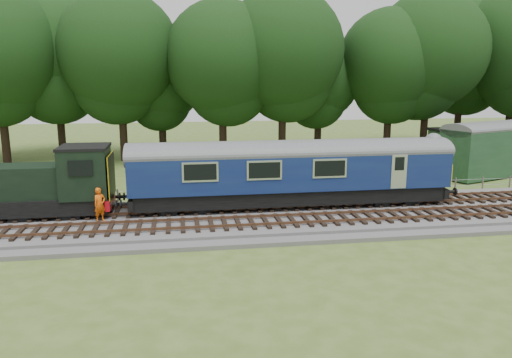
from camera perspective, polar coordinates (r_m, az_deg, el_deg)
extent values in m
plane|color=#475C21|center=(27.14, 0.53, -4.73)|extent=(120.00, 120.00, 0.00)
cube|color=#4C4C4F|center=(27.09, 0.53, -4.38)|extent=(70.00, 7.00, 0.35)
cube|color=brown|center=(27.65, 0.30, -3.36)|extent=(66.50, 0.07, 0.14)
cube|color=brown|center=(29.02, -0.16, -2.63)|extent=(66.50, 0.07, 0.14)
cube|color=brown|center=(24.81, 1.41, -5.14)|extent=(66.50, 0.07, 0.14)
cube|color=brown|center=(26.16, 0.85, -4.24)|extent=(66.50, 0.07, 0.14)
cube|color=black|center=(28.57, 4.03, -1.72)|extent=(17.46, 2.52, 0.85)
cube|color=#0F1A53|center=(28.27, 4.07, 1.09)|extent=(18.00, 2.80, 2.05)
cube|color=yellow|center=(31.59, 20.22, 0.83)|extent=(0.06, 2.74, 1.30)
cube|color=black|center=(30.50, 15.09, -1.62)|extent=(2.60, 2.00, 0.55)
cube|color=black|center=(27.92, -8.08, -2.55)|extent=(2.60, 2.00, 0.55)
cube|color=black|center=(29.04, -24.91, -2.68)|extent=(8.73, 2.39, 0.85)
cube|color=black|center=(27.97, -18.90, 0.73)|extent=(2.40, 2.55, 2.60)
cube|color=#B00D18|center=(28.12, -16.31, -2.39)|extent=(0.25, 2.60, 0.55)
cube|color=yellow|center=(27.80, -16.19, 0.42)|extent=(0.06, 2.55, 2.30)
imported|color=#F25C0C|center=(26.70, -17.42, -2.81)|extent=(0.76, 0.74, 1.77)
cube|color=#1A3A21|center=(48.76, 21.64, 3.47)|extent=(3.49, 3.49, 2.77)
cube|color=black|center=(48.59, 21.77, 5.21)|extent=(3.84, 3.84, 0.22)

